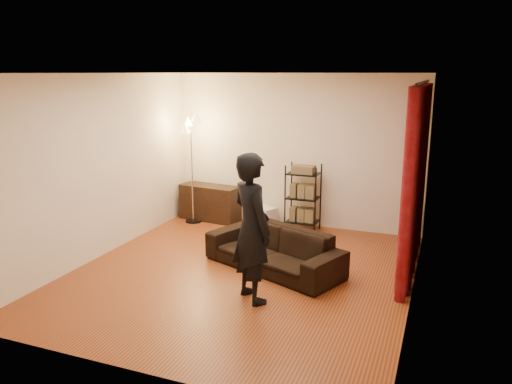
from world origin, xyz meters
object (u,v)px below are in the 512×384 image
at_px(person, 252,228).
at_px(storage_boxes, 265,215).
at_px(sofa, 274,249).
at_px(floor_lamp, 192,170).
at_px(media_cabinet, 210,203).
at_px(wire_shelf, 303,198).

xyz_separation_m(person, storage_boxes, (-0.93, 3.00, -0.75)).
height_order(sofa, storage_boxes, sofa).
relative_size(sofa, floor_lamp, 1.03).
height_order(sofa, media_cabinet, media_cabinet).
bearing_deg(media_cabinet, person, -48.55).
xyz_separation_m(sofa, floor_lamp, (-2.14, 1.62, 0.68)).
relative_size(person, wire_shelf, 1.55).
relative_size(media_cabinet, wire_shelf, 0.96).
bearing_deg(sofa, floor_lamp, 165.01).
bearing_deg(person, sofa, -46.52).
distance_m(sofa, media_cabinet, 2.68).
height_order(person, floor_lamp, floor_lamp).
bearing_deg(floor_lamp, sofa, -37.13).
distance_m(media_cabinet, floor_lamp, 0.73).
bearing_deg(media_cabinet, sofa, -37.52).
xyz_separation_m(wire_shelf, floor_lamp, (-2.03, -0.24, 0.39)).
xyz_separation_m(person, wire_shelf, (-0.18, 2.86, -0.32)).
height_order(media_cabinet, storage_boxes, media_cabinet).
bearing_deg(wire_shelf, sofa, -101.86).
bearing_deg(wire_shelf, floor_lamp, 171.54).
xyz_separation_m(sofa, storage_boxes, (-0.87, 1.99, -0.14)).
height_order(sofa, floor_lamp, floor_lamp).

